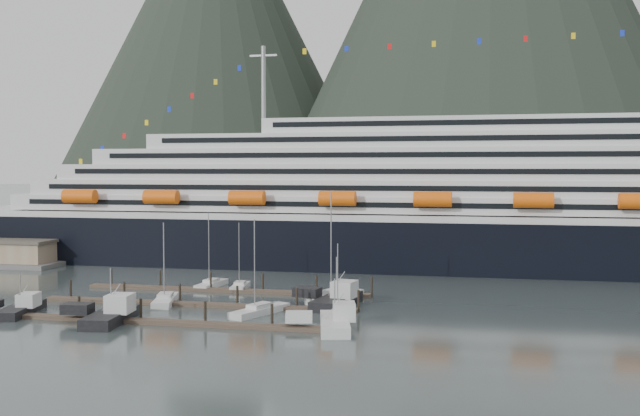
# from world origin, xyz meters

# --- Properties ---
(ground) EXTENTS (1600.00, 1600.00, 0.00)m
(ground) POSITION_xyz_m (0.00, 0.00, 0.00)
(ground) COLOR #434F4F
(ground) RESTS_ON ground
(mountains) EXTENTS (870.00, 440.00, 420.00)m
(mountains) POSITION_xyz_m (52.48, 588.54, 163.40)
(mountains) COLOR black
(mountains) RESTS_ON ground
(cruise_ship) EXTENTS (210.00, 30.40, 50.30)m
(cruise_ship) POSITION_xyz_m (30.03, 54.94, 12.04)
(cruise_ship) COLOR black
(cruise_ship) RESTS_ON ground
(dock_near) EXTENTS (48.18, 2.28, 3.20)m
(dock_near) POSITION_xyz_m (-4.93, -9.95, 0.31)
(dock_near) COLOR #3F3228
(dock_near) RESTS_ON ground
(dock_mid) EXTENTS (48.18, 2.28, 3.20)m
(dock_mid) POSITION_xyz_m (-4.93, 3.05, 0.31)
(dock_mid) COLOR #3F3228
(dock_mid) RESTS_ON ground
(dock_far) EXTENTS (48.18, 2.28, 3.20)m
(dock_far) POSITION_xyz_m (-4.93, 16.05, 0.31)
(dock_far) COLOR #3F3228
(dock_far) RESTS_ON ground
(sailboat_b) EXTENTS (5.17, 10.48, 12.67)m
(sailboat_b) POSITION_xyz_m (-10.22, 3.88, 0.41)
(sailboat_b) COLOR silver
(sailboat_b) RESTS_ON ground
(sailboat_c) EXTENTS (4.35, 8.38, 10.69)m
(sailboat_c) POSITION_xyz_m (-10.20, 3.66, 0.38)
(sailboat_c) COLOR silver
(sailboat_c) RESTS_ON ground
(sailboat_d) EXTENTS (6.40, 10.79, 13.69)m
(sailboat_d) POSITION_xyz_m (5.96, -0.99, 0.41)
(sailboat_d) COLOR silver
(sailboat_d) RESTS_ON ground
(sailboat_e) EXTENTS (2.97, 9.25, 13.33)m
(sailboat_e) POSITION_xyz_m (-8.99, 19.99, 0.41)
(sailboat_e) COLOR silver
(sailboat_e) RESTS_ON ground
(sailboat_f) EXTENTS (3.30, 7.92, 11.59)m
(sailboat_f) POSITION_xyz_m (-3.52, 18.97, 0.39)
(sailboat_f) COLOR silver
(sailboat_f) RESTS_ON ground
(sailboat_g) EXTENTS (7.38, 11.96, 17.27)m
(sailboat_g) POSITION_xyz_m (14.10, 12.08, 0.46)
(sailboat_g) COLOR silver
(sailboat_g) RESTS_ON ground
(sailboat_h) EXTENTS (2.47, 7.83, 10.96)m
(sailboat_h) POSITION_xyz_m (18.00, -5.43, 0.39)
(sailboat_h) COLOR silver
(sailboat_h) RESTS_ON ground
(trawler_a) EXTENTS (8.53, 11.62, 6.13)m
(trawler_a) POSITION_xyz_m (-26.64, -7.97, 0.82)
(trawler_a) COLOR black
(trawler_a) RESTS_ON ground
(trawler_b) EXTENTS (9.52, 12.48, 7.91)m
(trawler_b) POSITION_xyz_m (-11.65, -10.41, 0.98)
(trawler_b) COLOR black
(trawler_b) RESTS_ON ground
(trawler_d) EXTENTS (9.33, 12.31, 7.04)m
(trawler_d) POSITION_xyz_m (17.87, -8.30, 0.90)
(trawler_d) COLOR silver
(trawler_d) RESTS_ON ground
(trawler_e) EXTENTS (9.77, 12.80, 8.03)m
(trawler_e) POSITION_xyz_m (15.08, 7.28, 0.99)
(trawler_e) COLOR black
(trawler_e) RESTS_ON ground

